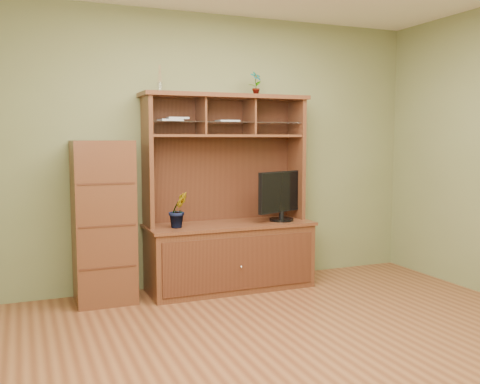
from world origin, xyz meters
TOP-DOWN VIEW (x-y plane):
  - room at (0.00, 0.00)m, footprint 4.54×4.04m
  - media_hutch at (0.07, 1.73)m, footprint 1.66×0.61m
  - monitor at (0.61, 1.64)m, footprint 0.60×0.28m
  - orchid_plant at (-0.46, 1.65)m, footprint 0.21×0.18m
  - top_plant at (0.39, 1.80)m, footprint 0.15×0.12m
  - reed_diffuser at (-0.58, 1.80)m, footprint 0.05×0.05m
  - magazines at (-0.27, 1.80)m, footprint 0.79×0.18m
  - side_cabinet at (-1.13, 1.75)m, footprint 0.52×0.47m

SIDE VIEW (x-z plane):
  - media_hutch at x=0.07m, z-range -0.43..1.47m
  - side_cabinet at x=-1.13m, z-range 0.00..1.46m
  - orchid_plant at x=-0.46m, z-range 0.65..0.98m
  - monitor at x=0.61m, z-range 0.66..1.16m
  - room at x=0.00m, z-range -0.02..2.72m
  - magazines at x=-0.27m, z-range 1.63..1.67m
  - reed_diffuser at x=-0.58m, z-range 1.87..2.12m
  - top_plant at x=0.39m, z-range 1.90..2.14m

